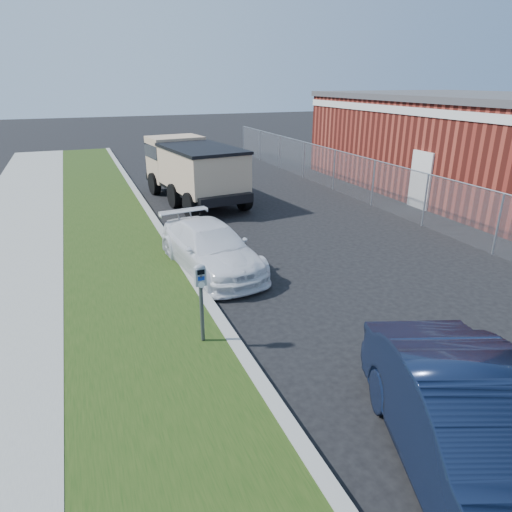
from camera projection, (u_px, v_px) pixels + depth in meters
name	position (u px, v px, depth m)	size (l,w,h in m)	color
ground	(330.00, 304.00, 10.33)	(120.00, 120.00, 0.00)	black
streetside	(65.00, 305.00, 10.13)	(6.12, 50.00, 0.15)	gray
chainlink_fence	(374.00, 174.00, 18.01)	(0.06, 30.06, 30.00)	slate
brick_building	(474.00, 142.00, 20.62)	(9.20, 14.20, 4.17)	maroon
parking_meter	(201.00, 286.00, 8.23)	(0.21, 0.15, 1.54)	#3F4247
white_wagon	(211.00, 247.00, 12.03)	(1.71, 4.21, 1.22)	white
navy_sedan	(475.00, 435.00, 5.48)	(1.59, 4.56, 1.50)	black
dump_truck	(192.00, 167.00, 18.77)	(3.17, 6.45, 2.43)	black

